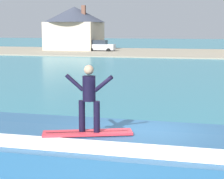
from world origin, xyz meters
The scene contains 7 objects.
ground_plane centered at (0.00, 0.00, 0.00)m, with size 260.00×260.00×0.00m, color teal.
wave_crest centered at (-1.78, -0.74, 0.50)m, with size 9.19×3.72×1.07m.
surfboard centered at (-1.25, -1.11, 1.10)m, with size 2.26×1.22×0.06m.
surfer centered at (-1.21, -1.09, 2.06)m, with size 1.23×0.32×1.67m.
shoreline_bank centered at (0.00, 47.85, 0.08)m, with size 120.00×20.59×0.15m.
car_near_shore centered at (-14.60, 48.33, 0.95)m, with size 4.27×2.05×1.86m.
house_with_chimney centered at (-19.93, 51.17, 4.01)m, with size 10.23×10.23×7.36m.
Camera 1 is at (1.55, -9.92, 3.68)m, focal length 61.19 mm.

